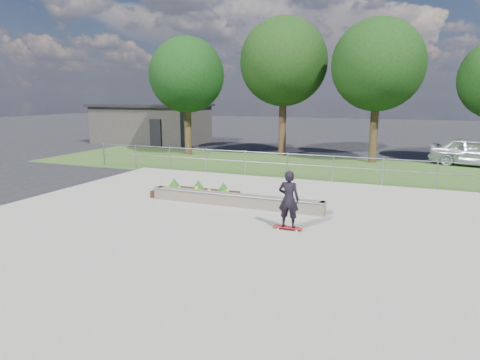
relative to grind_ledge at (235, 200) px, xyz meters
name	(u,v)px	position (x,y,z in m)	size (l,w,h in m)	color
ground	(213,227)	(0.28, -2.21, -0.26)	(120.00, 120.00, 0.00)	black
grass_verge	(306,167)	(0.28, 8.79, -0.25)	(30.00, 8.00, 0.02)	#2E4A1D
concrete_slab	(213,226)	(0.28, -2.21, -0.23)	(15.00, 15.00, 0.06)	gray
fence	(287,162)	(0.28, 5.29, 0.51)	(20.06, 0.06, 1.20)	gray
building	(152,123)	(-13.72, 15.79, 1.25)	(8.40, 5.40, 3.00)	#2E2B28
tree_far_left	(187,75)	(-7.72, 10.79, 4.59)	(4.55, 4.55, 7.15)	#312313
tree_mid_left	(284,62)	(-2.22, 12.79, 5.34)	(5.25, 5.25, 8.25)	#352015
tree_mid_right	(378,65)	(3.28, 11.79, 4.97)	(4.90, 4.90, 7.70)	#312213
grind_ledge	(235,200)	(0.00, 0.00, 0.00)	(6.00, 0.44, 0.43)	brown
planter_bed	(196,193)	(-1.73, 0.52, -0.02)	(3.00, 1.20, 0.61)	black
skateboarder	(289,199)	(2.35, -1.82, 0.65)	(0.80, 0.39, 1.64)	silver
parked_car	(476,152)	(8.38, 12.49, 0.48)	(1.77, 4.39, 1.49)	silver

